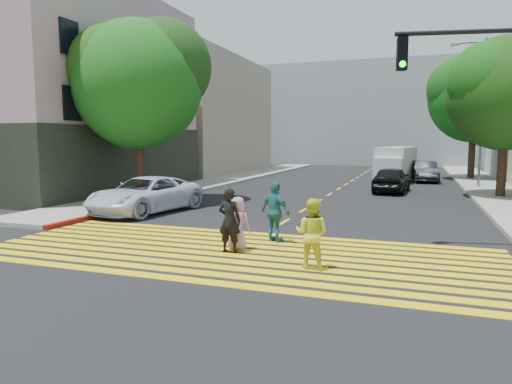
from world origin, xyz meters
The scene contains 23 objects.
ground centered at (0.00, 0.00, 0.00)m, with size 120.00×120.00×0.00m, color black.
sidewalk_left centered at (-8.50, 22.00, 0.07)m, with size 3.00×40.00×0.15m, color gray.
sidewalk_right centered at (8.50, 15.00, 0.07)m, with size 3.00×60.00×0.15m, color gray.
curb_red centered at (-6.90, 6.00, 0.08)m, with size 0.20×8.00×0.16m, color maroon.
crosswalk centered at (0.00, 1.28, 0.01)m, with size 13.40×5.30×0.01m.
lane_line centered at (0.00, 22.50, 0.01)m, with size 0.12×34.40×0.01m.
building_left_pink centered at (-16.00, 12.00, 4.58)m, with size 12.10×14.10×11.00m.
building_left_tan centered at (-16.00, 28.00, 5.00)m, with size 12.00×16.00×10.00m, color tan.
backdrop_block centered at (0.00, 48.00, 6.00)m, with size 30.00×8.00×12.00m, color gray.
tree_left centered at (-7.86, 9.09, 5.77)m, with size 7.84×7.84×8.56m.
tree_right_near centered at (8.42, 15.95, 5.47)m, with size 7.21×7.18×8.08m.
tree_right_far centered at (8.24, 27.53, 6.33)m, with size 7.71×7.41×9.37m.
pedestrian_man centered at (-0.12, 1.28, 0.84)m, with size 0.61×0.40×1.68m, color black.
pedestrian_woman centered at (2.20, 0.53, 0.80)m, with size 0.78×0.61×1.61m, color yellow.
pedestrian_child centered at (-0.03, 1.62, 0.71)m, with size 0.69×0.45×1.42m, color #CA8EB4.
pedestrian_extra centered at (0.64, 2.84, 0.87)m, with size 1.02×0.42×1.73m, color #256A7C.
white_sedan centered at (-5.86, 6.27, 0.72)m, with size 2.38×5.17×1.44m, color silver.
dark_car_near centered at (3.08, 17.08, 0.73)m, with size 1.72×4.28×1.46m, color black.
silver_car centered at (3.14, 31.68, 0.66)m, with size 1.84×4.52×1.31m, color gray.
dark_car_parked centered at (4.90, 24.85, 0.73)m, with size 1.55×4.43×1.46m, color black.
white_van centered at (2.96, 23.76, 1.16)m, with size 2.73×5.41×2.44m.
traffic_signal centered at (6.58, 3.92, 3.92)m, with size 4.08×1.08×6.05m.
street_lamp centered at (7.73, 20.69, 5.06)m, with size 2.00×0.36×8.82m.
Camera 1 is at (4.38, -9.41, 2.89)m, focal length 32.00 mm.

